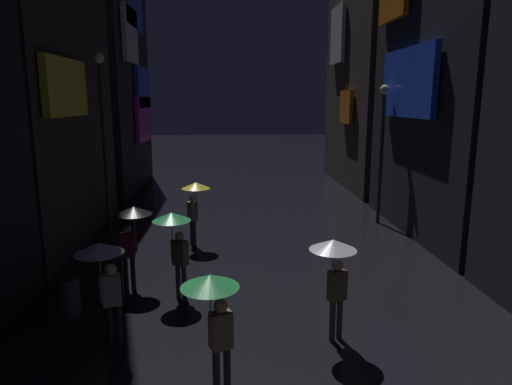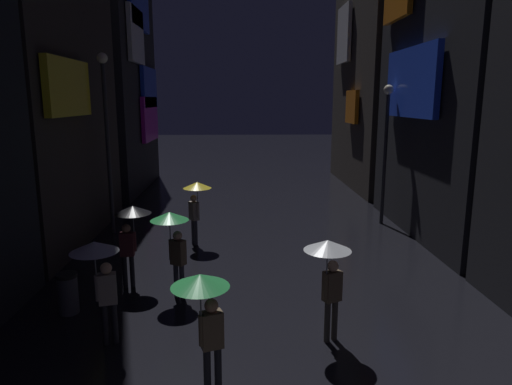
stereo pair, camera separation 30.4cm
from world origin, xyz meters
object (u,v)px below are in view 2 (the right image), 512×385
(pedestrian_foreground_left_black, at_px, (131,224))
(streetlamp_right_far, at_px, (386,138))
(pedestrian_midstreet_centre_green, at_px, (172,231))
(trash_bin, at_px, (68,293))
(pedestrian_foreground_right_yellow, at_px, (196,196))
(pedestrian_far_right_clear, at_px, (329,262))
(streetlamp_left_far, at_px, (107,125))
(pedestrian_near_crossing_green, at_px, (204,301))
(pedestrian_midstreet_left_clear, at_px, (99,264))

(pedestrian_foreground_left_black, bearing_deg, streetlamp_right_far, 35.41)
(pedestrian_midstreet_centre_green, xyz_separation_m, trash_bin, (-2.25, -0.75, -1.20))
(pedestrian_foreground_right_yellow, xyz_separation_m, pedestrian_foreground_left_black, (-1.31, -3.33, 0.00))
(pedestrian_far_right_clear, bearing_deg, pedestrian_foreground_left_black, 146.54)
(pedestrian_midstreet_centre_green, distance_m, streetlamp_left_far, 6.62)
(pedestrian_midstreet_centre_green, xyz_separation_m, streetlamp_right_far, (7.05, 6.48, 1.62))
(pedestrian_midstreet_centre_green, relative_size, pedestrian_near_crossing_green, 1.00)
(pedestrian_foreground_left_black, bearing_deg, pedestrian_far_right_clear, -33.46)
(trash_bin, bearing_deg, pedestrian_far_right_clear, -15.04)
(pedestrian_foreground_left_black, relative_size, streetlamp_left_far, 0.34)
(pedestrian_foreground_right_yellow, xyz_separation_m, streetlamp_right_far, (6.86, 2.48, 1.62))
(pedestrian_foreground_right_yellow, distance_m, pedestrian_midstreet_left_clear, 6.30)
(pedestrian_foreground_right_yellow, relative_size, pedestrian_foreground_left_black, 1.00)
(pedestrian_foreground_right_yellow, bearing_deg, pedestrian_foreground_left_black, -111.44)
(pedestrian_midstreet_centre_green, distance_m, pedestrian_foreground_right_yellow, 4.00)
(pedestrian_foreground_right_yellow, bearing_deg, pedestrian_midstreet_centre_green, -92.69)
(pedestrian_foreground_left_black, xyz_separation_m, pedestrian_midstreet_left_clear, (0.06, -2.85, 0.00))
(pedestrian_midstreet_centre_green, relative_size, streetlamp_right_far, 0.41)
(pedestrian_foreground_right_yellow, xyz_separation_m, streetlamp_left_far, (-3.14, 1.52, 2.16))
(pedestrian_near_crossing_green, height_order, streetlamp_left_far, streetlamp_left_far)
(pedestrian_midstreet_centre_green, bearing_deg, pedestrian_midstreet_left_clear, -115.93)
(pedestrian_far_right_clear, height_order, streetlamp_right_far, streetlamp_right_far)
(pedestrian_midstreet_centre_green, height_order, pedestrian_foreground_right_yellow, same)
(pedestrian_foreground_left_black, distance_m, trash_bin, 2.18)
(pedestrian_foreground_left_black, distance_m, streetlamp_left_far, 5.61)
(pedestrian_far_right_clear, bearing_deg, streetlamp_right_far, 66.58)
(pedestrian_near_crossing_green, bearing_deg, pedestrian_far_right_clear, 35.91)
(pedestrian_midstreet_centre_green, height_order, pedestrian_foreground_left_black, same)
(pedestrian_far_right_clear, bearing_deg, pedestrian_midstreet_left_clear, 179.29)
(streetlamp_right_far, bearing_deg, pedestrian_near_crossing_green, -120.19)
(pedestrian_far_right_clear, distance_m, pedestrian_foreground_right_yellow, 6.96)
(pedestrian_midstreet_left_clear, height_order, trash_bin, pedestrian_midstreet_left_clear)
(pedestrian_far_right_clear, distance_m, pedestrian_near_crossing_green, 2.76)
(pedestrian_midstreet_centre_green, xyz_separation_m, pedestrian_far_right_clear, (3.27, -2.23, 0.00))
(pedestrian_midstreet_centre_green, xyz_separation_m, pedestrian_midstreet_left_clear, (-1.06, -2.18, 0.00))
(pedestrian_foreground_left_black, height_order, streetlamp_right_far, streetlamp_right_far)
(pedestrian_midstreet_centre_green, height_order, pedestrian_midstreet_left_clear, same)
(pedestrian_midstreet_centre_green, bearing_deg, pedestrian_foreground_right_yellow, 87.31)
(streetlamp_left_far, bearing_deg, pedestrian_midstreet_left_clear, -76.20)
(pedestrian_far_right_clear, xyz_separation_m, pedestrian_near_crossing_green, (-2.24, -1.62, 0.00))
(streetlamp_right_far, distance_m, trash_bin, 12.11)
(pedestrian_foreground_right_yellow, distance_m, streetlamp_right_far, 7.47)
(pedestrian_midstreet_left_clear, xyz_separation_m, streetlamp_left_far, (-1.89, 7.70, 2.16))
(streetlamp_left_far, bearing_deg, pedestrian_foreground_right_yellow, -25.80)
(pedestrian_foreground_left_black, bearing_deg, streetlamp_left_far, 110.70)
(pedestrian_midstreet_left_clear, relative_size, streetlamp_left_far, 0.34)
(pedestrian_far_right_clear, distance_m, trash_bin, 5.85)
(pedestrian_near_crossing_green, xyz_separation_m, streetlamp_left_far, (-3.99, 9.37, 2.16))
(pedestrian_foreground_right_yellow, bearing_deg, streetlamp_left_far, 154.20)
(pedestrian_far_right_clear, bearing_deg, pedestrian_near_crossing_green, -144.09)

